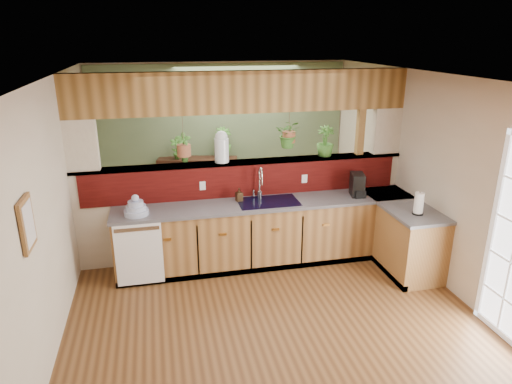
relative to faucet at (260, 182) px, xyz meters
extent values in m
cube|color=brown|center=(-0.17, -1.13, -1.14)|extent=(4.60, 7.00, 0.01)
cube|color=brown|center=(-0.17, -1.13, 1.46)|extent=(4.60, 7.00, 0.01)
cube|color=beige|center=(-0.17, 2.37, 0.16)|extent=(4.60, 0.02, 2.60)
cube|color=beige|center=(-2.47, -1.13, 0.16)|extent=(0.02, 7.00, 2.60)
cube|color=beige|center=(2.13, -1.13, 0.16)|extent=(0.02, 7.00, 2.60)
cube|color=beige|center=(-0.17, 0.22, -0.47)|extent=(4.60, 0.15, 1.35)
cube|color=#400908|center=(-0.17, 0.13, -0.02)|extent=(4.40, 0.02, 0.45)
cube|color=brown|center=(-0.17, 0.22, 0.23)|extent=(4.60, 0.21, 0.04)
cube|color=brown|center=(-0.17, 0.22, 1.18)|extent=(4.60, 0.15, 0.55)
cube|color=beige|center=(-2.27, 0.22, 0.56)|extent=(0.40, 0.15, 0.70)
cube|color=beige|center=(1.93, 0.22, 0.56)|extent=(0.40, 0.15, 0.70)
cube|color=brown|center=(1.53, 0.22, 0.16)|extent=(0.10, 0.10, 2.60)
cube|color=brown|center=(-0.17, 0.22, 0.23)|extent=(4.60, 0.21, 0.04)
cube|color=brown|center=(-0.17, 0.22, 1.18)|extent=(4.60, 0.15, 0.55)
cube|color=#586E4B|center=(-0.17, 2.35, 0.16)|extent=(4.55, 0.02, 2.55)
cube|color=brown|center=(0.08, -0.16, -0.71)|extent=(4.10, 0.60, 0.86)
cube|color=#4F4F55|center=(0.08, -0.16, -0.26)|extent=(4.14, 0.64, 0.04)
cube|color=brown|center=(1.83, -0.59, -0.71)|extent=(0.60, 1.48, 0.86)
cube|color=#4F4F55|center=(1.83, -0.59, -0.26)|extent=(0.64, 1.52, 0.04)
cube|color=brown|center=(1.83, -0.16, -0.71)|extent=(0.60, 0.60, 0.86)
cube|color=#4F4F55|center=(1.83, -0.16, -0.26)|extent=(0.64, 0.64, 0.04)
cube|color=black|center=(0.08, -0.43, -1.10)|extent=(4.10, 0.06, 0.08)
cube|color=black|center=(1.56, -0.59, -1.10)|extent=(0.06, 1.48, 0.08)
cube|color=white|center=(-1.65, -0.47, -0.69)|extent=(0.58, 0.02, 0.82)
cube|color=#B7B7B2|center=(-1.65, -0.48, -0.34)|extent=(0.54, 0.01, 0.05)
cube|color=black|center=(0.08, -0.16, -0.26)|extent=(0.82, 0.50, 0.03)
cube|color=black|center=(-0.11, -0.16, -0.34)|extent=(0.34, 0.40, 0.16)
cube|color=black|center=(0.27, -0.16, -0.34)|extent=(0.34, 0.40, 0.16)
cube|color=brown|center=(-2.45, -1.93, 0.41)|extent=(0.03, 0.35, 0.45)
cube|color=silver|center=(-2.43, -1.93, 0.41)|extent=(0.01, 0.27, 0.37)
cylinder|color=#B7B7B2|center=(0.00, 0.04, -0.19)|extent=(0.07, 0.07, 0.10)
cylinder|color=#B7B7B2|center=(0.00, 0.04, -0.02)|extent=(0.02, 0.02, 0.27)
torus|color=#B7B7B2|center=(0.00, -0.02, 0.11)|extent=(0.19, 0.10, 0.20)
cylinder|color=#B7B7B2|center=(0.00, -0.11, 0.04)|extent=(0.02, 0.02, 0.11)
cylinder|color=#B7B7B2|center=(-0.08, 0.04, -0.18)|extent=(0.03, 0.03, 0.10)
cylinder|color=#9FABCD|center=(-1.65, -0.25, -0.21)|extent=(0.31, 0.31, 0.07)
cylinder|color=#9FABCD|center=(-1.65, -0.25, -0.15)|extent=(0.25, 0.25, 0.06)
cylinder|color=#9FABCD|center=(-1.65, -0.25, -0.09)|extent=(0.19, 0.19, 0.06)
sphere|color=#9FABCD|center=(-1.65, -0.25, -0.02)|extent=(0.10, 0.10, 0.10)
imported|color=#352313|center=(-0.30, -0.04, -0.15)|extent=(0.10, 0.10, 0.18)
cube|color=black|center=(1.35, -0.17, -0.08)|extent=(0.17, 0.28, 0.32)
cube|color=black|center=(1.35, -0.27, -0.19)|extent=(0.15, 0.11, 0.11)
cylinder|color=silver|center=(1.35, -0.24, -0.15)|extent=(0.08, 0.08, 0.08)
cylinder|color=black|center=(1.81, -1.00, -0.23)|extent=(0.14, 0.14, 0.02)
cylinder|color=#B7B7B2|center=(1.81, -1.00, -0.09)|extent=(0.02, 0.02, 0.30)
cylinder|color=white|center=(1.81, -1.00, -0.09)|extent=(0.12, 0.12, 0.26)
cylinder|color=silver|center=(-0.48, 0.22, 0.41)|extent=(0.19, 0.19, 0.32)
sphere|color=silver|center=(-0.48, 0.22, 0.59)|extent=(0.17, 0.17, 0.17)
imported|color=#356A24|center=(1.00, 0.22, 0.47)|extent=(0.29, 0.29, 0.43)
cylinder|color=brown|center=(-0.99, 0.22, 0.70)|extent=(0.01, 0.01, 0.41)
cylinder|color=brown|center=(-0.99, 0.22, 0.44)|extent=(0.18, 0.18, 0.16)
imported|color=#356A24|center=(-0.99, 0.22, 0.68)|extent=(0.21, 0.15, 0.39)
cylinder|color=brown|center=(0.46, 0.22, 0.76)|extent=(0.01, 0.01, 0.30)
cylinder|color=brown|center=(0.46, 0.22, 0.55)|extent=(0.18, 0.18, 0.15)
imported|color=#356A24|center=(0.46, 0.22, 0.79)|extent=(0.44, 0.42, 0.39)
cube|color=black|center=(-0.65, 2.12, -0.64)|extent=(1.44, 0.69, 0.93)
imported|color=#356A24|center=(-1.01, 2.12, 0.02)|extent=(0.23, 0.19, 0.39)
imported|color=#356A24|center=(-0.18, 2.12, 0.09)|extent=(0.36, 0.36, 0.53)
imported|color=#356A24|center=(0.44, 1.23, -0.79)|extent=(0.72, 0.66, 0.70)
camera|label=1|loc=(-1.35, -5.76, 1.90)|focal=32.00mm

